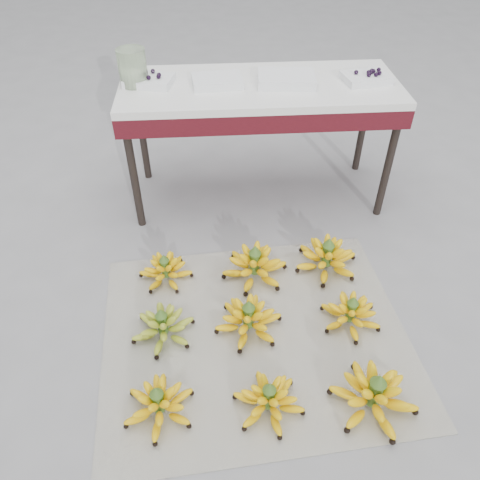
{
  "coord_description": "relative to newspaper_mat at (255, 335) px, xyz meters",
  "views": [
    {
      "loc": [
        -0.11,
        -1.23,
        1.58
      ],
      "look_at": [
        -0.0,
        0.26,
        0.28
      ],
      "focal_mm": 35.0,
      "sensor_mm": 36.0,
      "label": 1
    }
  ],
  "objects": [
    {
      "name": "ground",
      "position": [
        -0.04,
        0.03,
        -0.0
      ],
      "size": [
        60.0,
        60.0,
        0.0
      ],
      "primitive_type": "plane",
      "color": "slate",
      "rests_on": "ground"
    },
    {
      "name": "newspaper_mat",
      "position": [
        0.0,
        0.0,
        0.0
      ],
      "size": [
        1.32,
        1.14,
        0.01
      ],
      "primitive_type": "cube",
      "rotation": [
        0.0,
        0.0,
        0.07
      ],
      "color": "white",
      "rests_on": "ground"
    },
    {
      "name": "bunch_front_left",
      "position": [
        -0.38,
        -0.32,
        0.06
      ],
      "size": [
        0.31,
        0.31,
        0.16
      ],
      "rotation": [
        0.0,
        0.0,
        0.22
      ],
      "color": "#FFDF00",
      "rests_on": "newspaper_mat"
    },
    {
      "name": "bunch_front_center",
      "position": [
        0.01,
        -0.33,
        0.06
      ],
      "size": [
        0.34,
        0.34,
        0.16
      ],
      "rotation": [
        0.0,
        0.0,
        -0.41
      ],
      "color": "#FFDF00",
      "rests_on": "newspaper_mat"
    },
    {
      "name": "bunch_front_right",
      "position": [
        0.39,
        -0.35,
        0.07
      ],
      "size": [
        0.37,
        0.37,
        0.19
      ],
      "rotation": [
        0.0,
        0.0,
        0.23
      ],
      "color": "#FFDF00",
      "rests_on": "newspaper_mat"
    },
    {
      "name": "bunch_mid_left",
      "position": [
        -0.38,
        0.03,
        0.06
      ],
      "size": [
        0.32,
        0.32,
        0.16
      ],
      "rotation": [
        0.0,
        0.0,
        0.3
      ],
      "color": "olive",
      "rests_on": "newspaper_mat"
    },
    {
      "name": "bunch_mid_center",
      "position": [
        -0.03,
        0.04,
        0.06
      ],
      "size": [
        0.32,
        0.32,
        0.17
      ],
      "rotation": [
        0.0,
        0.0,
        -0.17
      ],
      "color": "#FFDF00",
      "rests_on": "newspaper_mat"
    },
    {
      "name": "bunch_mid_right",
      "position": [
        0.4,
        0.04,
        0.06
      ],
      "size": [
        0.3,
        0.3,
        0.15
      ],
      "rotation": [
        0.0,
        0.0,
        0.22
      ],
      "color": "#FFDF00",
      "rests_on": "newspaper_mat"
    },
    {
      "name": "bunch_back_left",
      "position": [
        -0.38,
        0.36,
        0.05
      ],
      "size": [
        0.28,
        0.28,
        0.15
      ],
      "rotation": [
        0.0,
        0.0,
        -0.17
      ],
      "color": "#FFDF00",
      "rests_on": "newspaper_mat"
    },
    {
      "name": "bunch_back_center",
      "position": [
        0.03,
        0.35,
        0.07
      ],
      "size": [
        0.35,
        0.35,
        0.18
      ],
      "rotation": [
        0.0,
        0.0,
        -0.17
      ],
      "color": "#FFDF00",
      "rests_on": "newspaper_mat"
    },
    {
      "name": "bunch_back_right",
      "position": [
        0.37,
        0.37,
        0.07
      ],
      "size": [
        0.3,
        0.3,
        0.18
      ],
      "rotation": [
        0.0,
        0.0,
        -0.01
      ],
      "color": "#FFDF00",
      "rests_on": "newspaper_mat"
    },
    {
      "name": "vendor_table",
      "position": [
        0.11,
        1.01,
        0.58
      ],
      "size": [
        1.37,
        0.55,
        0.66
      ],
      "color": "black",
      "rests_on": "ground"
    },
    {
      "name": "tray_far_left",
      "position": [
        -0.43,
        1.04,
        0.68
      ],
      "size": [
        0.26,
        0.21,
        0.06
      ],
      "color": "silver",
      "rests_on": "vendor_table"
    },
    {
      "name": "tray_left",
      "position": [
        -0.1,
        1.01,
        0.68
      ],
      "size": [
        0.25,
        0.19,
        0.04
      ],
      "color": "silver",
      "rests_on": "vendor_table"
    },
    {
      "name": "tray_right",
      "position": [
        0.23,
        1.0,
        0.68
      ],
      "size": [
        0.29,
        0.22,
        0.04
      ],
      "color": "silver",
      "rests_on": "vendor_table"
    },
    {
      "name": "tray_far_right",
      "position": [
        0.63,
        0.99,
        0.68
      ],
      "size": [
        0.25,
        0.2,
        0.06
      ],
      "color": "silver",
      "rests_on": "vendor_table"
    },
    {
      "name": "glass_jar",
      "position": [
        -0.5,
        1.04,
        0.74
      ],
      "size": [
        0.17,
        0.17,
        0.17
      ],
      "primitive_type": "cylinder",
      "rotation": [
        0.0,
        0.0,
        -0.3
      ],
      "color": "beige",
      "rests_on": "vendor_table"
    }
  ]
}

